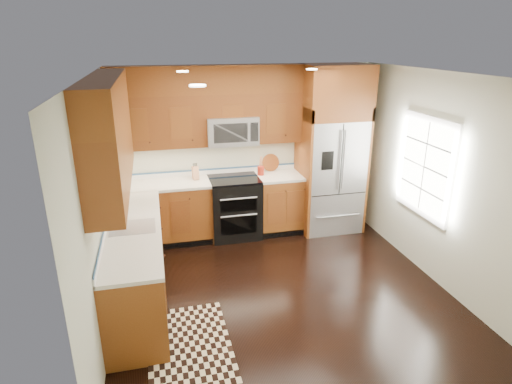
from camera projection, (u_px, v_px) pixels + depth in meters
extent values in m
plane|color=black|center=(280.00, 289.00, 5.35)|extent=(4.00, 4.00, 0.00)
cube|color=beige|center=(245.00, 150.00, 6.74)|extent=(4.00, 0.02, 2.60)
cube|color=beige|center=(99.00, 206.00, 4.47)|extent=(0.02, 4.00, 2.60)
cube|color=beige|center=(435.00, 179.00, 5.35)|extent=(0.02, 4.00, 2.60)
cube|color=white|center=(425.00, 167.00, 5.49)|extent=(0.04, 1.10, 1.30)
cube|color=white|center=(425.00, 167.00, 5.49)|extent=(0.02, 0.95, 1.15)
cube|color=brown|center=(165.00, 214.00, 6.46)|extent=(1.37, 0.60, 0.90)
cube|color=brown|center=(280.00, 204.00, 6.86)|extent=(0.72, 0.60, 0.90)
cube|color=brown|center=(137.00, 265.00, 5.01)|extent=(0.60, 2.40, 0.90)
cube|color=white|center=(213.00, 181.00, 6.46)|extent=(2.85, 0.62, 0.04)
cube|color=white|center=(133.00, 229.00, 4.85)|extent=(0.62, 2.40, 0.04)
cube|color=brown|center=(209.00, 120.00, 6.28)|extent=(2.85, 0.33, 0.75)
cube|color=brown|center=(111.00, 152.00, 4.51)|extent=(0.33, 2.40, 0.75)
cube|color=brown|center=(208.00, 80.00, 6.08)|extent=(2.85, 0.33, 0.40)
cube|color=brown|center=(105.00, 97.00, 4.31)|extent=(0.33, 2.40, 0.40)
cube|color=black|center=(235.00, 208.00, 6.67)|extent=(0.76, 0.64, 0.92)
cube|color=black|center=(234.00, 179.00, 6.50)|extent=(0.76, 0.60, 0.02)
cube|color=black|center=(239.00, 206.00, 6.32)|extent=(0.55, 0.01, 0.18)
cube|color=black|center=(239.00, 225.00, 6.43)|extent=(0.55, 0.01, 0.28)
cylinder|color=#B2B2B7|center=(239.00, 199.00, 6.26)|extent=(0.55, 0.02, 0.02)
cylinder|color=#B2B2B7|center=(239.00, 216.00, 6.35)|extent=(0.55, 0.02, 0.02)
cube|color=#B2B2B7|center=(232.00, 130.00, 6.38)|extent=(0.76, 0.40, 0.42)
cube|color=black|center=(231.00, 133.00, 6.19)|extent=(0.50, 0.01, 0.28)
cube|color=#B2B2B7|center=(330.00, 175.00, 6.82)|extent=(0.90, 0.74, 1.80)
cube|color=black|center=(341.00, 160.00, 6.36)|extent=(0.01, 0.01, 1.08)
cube|color=black|center=(328.00, 161.00, 6.31)|extent=(0.18, 0.01, 0.28)
cube|color=brown|center=(302.00, 171.00, 6.68)|extent=(0.04, 0.74, 2.00)
cube|color=brown|center=(358.00, 167.00, 6.89)|extent=(0.04, 0.74, 2.00)
cube|color=brown|center=(335.00, 92.00, 6.38)|extent=(0.98, 0.74, 0.80)
cube|color=#B2B2B7|center=(133.00, 226.00, 4.84)|extent=(0.50, 0.42, 0.02)
cylinder|color=#B2B2B7|center=(114.00, 210.00, 4.95)|extent=(0.02, 0.02, 0.28)
torus|color=#B2B2B7|center=(112.00, 201.00, 4.83)|extent=(0.18, 0.02, 0.18)
cube|color=black|center=(190.00, 347.00, 4.33)|extent=(0.85, 1.39, 0.01)
cube|color=tan|center=(195.00, 173.00, 6.46)|extent=(0.10, 0.13, 0.20)
cylinder|color=maroon|center=(261.00, 171.00, 6.66)|extent=(0.13, 0.13, 0.14)
cylinder|color=brown|center=(271.00, 170.00, 6.89)|extent=(0.29, 0.29, 0.02)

